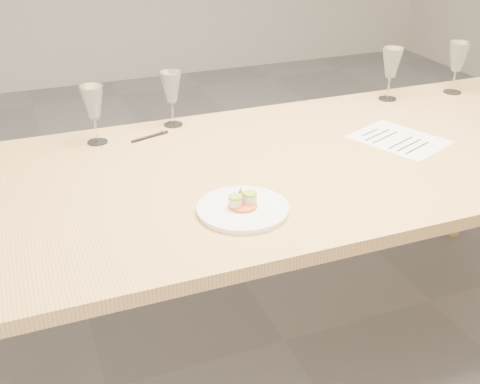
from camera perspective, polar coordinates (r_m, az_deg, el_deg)
name	(u,v)px	position (r m, az deg, el deg)	size (l,w,h in m)	color
ground	(284,341)	(2.34, 4.19, -13.91)	(7.00, 7.00, 0.00)	slate
dining_table	(291,179)	(1.95, 4.87, 1.25)	(2.40, 1.00, 0.75)	#E0AA61
dinner_plate	(243,208)	(1.61, 0.27, -1.52)	(0.25, 0.25, 0.07)	white
recipe_sheet	(399,139)	(2.14, 14.83, 4.84)	(0.33, 0.36, 0.00)	white
ballpoint_pen	(150,136)	(2.11, -8.53, 5.23)	(0.14, 0.06, 0.01)	black
wine_glass_0	(93,104)	(2.06, -13.77, 8.15)	(0.08, 0.08, 0.20)	white
wine_glass_1	(171,88)	(2.17, -6.53, 9.74)	(0.08, 0.08, 0.20)	white
wine_glass_2	(392,64)	(2.50, 14.17, 11.71)	(0.08, 0.08, 0.21)	white
wine_glass_3	(458,58)	(2.66, 19.97, 11.89)	(0.09, 0.09, 0.21)	white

